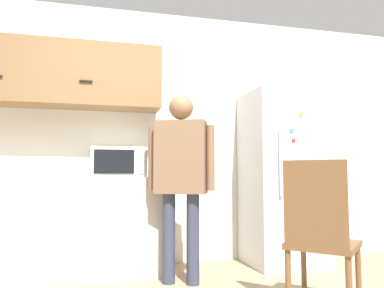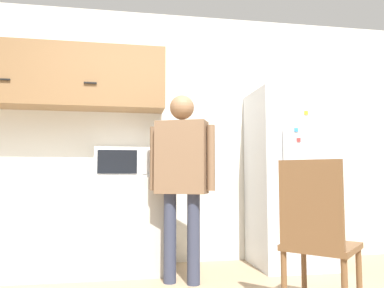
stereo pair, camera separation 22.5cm
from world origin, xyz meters
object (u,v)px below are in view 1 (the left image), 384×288
microwave (118,162)px  chair (320,230)px  person (181,167)px  refrigerator (282,178)px

microwave → chair: (1.30, -1.36, -0.50)m
microwave → person: size_ratio=0.32×
microwave → refrigerator: bearing=-2.3°
person → refrigerator: bearing=42.9°
refrigerator → chair: (-0.40, -1.29, -0.35)m
refrigerator → chair: 1.39m
microwave → person: (0.51, -0.49, -0.06)m
microwave → refrigerator: refrigerator is taller
person → refrigerator: (1.18, 0.42, -0.10)m
chair → refrigerator: bearing=-61.3°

